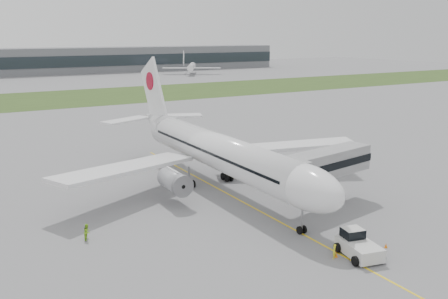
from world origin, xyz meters
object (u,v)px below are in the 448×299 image
jet_bridge (320,166)px  ground_crew_near (334,251)px  airliner (215,149)px  pushback_tug (357,245)px

jet_bridge → ground_crew_near: (-8.24, -12.08, -4.84)m
ground_crew_near → airliner: bearing=-131.2°
jet_bridge → pushback_tug: bearing=-124.5°
pushback_tug → jet_bridge: (5.70, 12.66, 4.44)m
airliner → jet_bridge: bearing=-64.0°
pushback_tug → airliner: bearing=104.2°
pushback_tug → jet_bridge: bearing=77.2°
airliner → jet_bridge: airliner is taller
jet_bridge → airliner: bearing=105.8°
airliner → jet_bridge: (7.03, -14.41, -0.06)m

